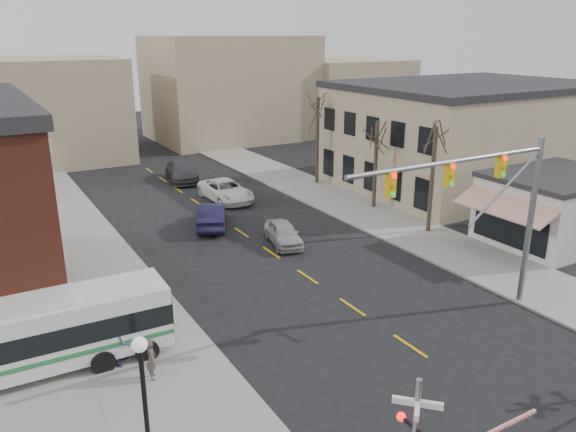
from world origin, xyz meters
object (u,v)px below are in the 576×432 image
object	(u,v)px
traffic_signal_mast	(491,195)
car_b	(212,215)
street_lamp	(143,377)
pedestrian_far	(123,341)
car_d	(181,172)
car_c	(226,190)
car_a	(284,233)
pedestrian_near	(152,359)
transit_bus	(15,339)

from	to	relation	value
traffic_signal_mast	car_b	xyz separation A→B (m)	(-5.57, 17.66, -4.96)
street_lamp	traffic_signal_mast	bearing A→B (deg)	6.80
pedestrian_far	traffic_signal_mast	bearing A→B (deg)	-68.31
car_d	traffic_signal_mast	bearing A→B (deg)	-73.71
car_c	car_d	bearing A→B (deg)	94.92
street_lamp	car_b	size ratio (longest dim) A/B	0.88
traffic_signal_mast	pedestrian_far	world-z (taller)	traffic_signal_mast
car_a	pedestrian_near	size ratio (longest dim) A/B	2.55
street_lamp	car_b	bearing A→B (deg)	62.47
pedestrian_far	transit_bus	bearing A→B (deg)	111.29
transit_bus	street_lamp	world-z (taller)	street_lamp
transit_bus	car_c	xyz separation A→B (m)	(16.34, 17.60, -0.85)
car_b	car_a	bearing A→B (deg)	140.56
traffic_signal_mast	transit_bus	bearing A→B (deg)	164.15
transit_bus	car_d	bearing A→B (deg)	58.33
street_lamp	pedestrian_near	xyz separation A→B (m)	(1.46, 4.46, -2.34)
street_lamp	car_c	size ratio (longest dim) A/B	0.77
street_lamp	pedestrian_near	bearing A→B (deg)	71.91
street_lamp	car_c	world-z (taller)	street_lamp
car_d	car_b	bearing A→B (deg)	-90.68
car_b	pedestrian_far	xyz separation A→B (m)	(-9.35, -13.45, 0.20)
car_c	street_lamp	bearing A→B (deg)	-120.24
traffic_signal_mast	pedestrian_near	xyz separation A→B (m)	(-14.30, 2.59, -4.86)
transit_bus	car_c	bearing A→B (deg)	47.13
car_a	car_d	xyz separation A→B (m)	(-0.00, 17.91, 0.12)
street_lamp	pedestrian_far	bearing A→B (deg)	82.19
street_lamp	pedestrian_far	distance (m)	6.54
car_b	car_d	bearing A→B (deg)	-76.64
transit_bus	street_lamp	xyz separation A→B (m)	(2.78, -7.14, 1.61)
traffic_signal_mast	pedestrian_near	bearing A→B (deg)	169.75
traffic_signal_mast	car_d	world-z (taller)	traffic_signal_mast
transit_bus	car_b	world-z (taller)	transit_bus
pedestrian_near	traffic_signal_mast	bearing A→B (deg)	-88.18
street_lamp	car_c	distance (m)	28.32
car_a	pedestrian_far	size ratio (longest dim) A/B	2.25
transit_bus	car_c	distance (m)	24.03
transit_bus	car_a	distance (m)	17.11
transit_bus	car_a	world-z (taller)	transit_bus
traffic_signal_mast	pedestrian_near	distance (m)	15.32
car_a	car_d	size ratio (longest dim) A/B	0.72
transit_bus	pedestrian_far	world-z (taller)	transit_bus
car_c	car_a	bearing A→B (deg)	-96.15
car_a	pedestrian_far	xyz separation A→B (m)	(-11.88, -8.25, 0.33)
car_c	pedestrian_near	size ratio (longest dim) A/B	3.58
car_a	pedestrian_far	world-z (taller)	pedestrian_far
car_a	street_lamp	bearing A→B (deg)	-118.19
transit_bus	car_c	world-z (taller)	transit_bus
car_a	pedestrian_near	world-z (taller)	pedestrian_near
traffic_signal_mast	car_c	xyz separation A→B (m)	(-2.20, 22.86, -4.98)
transit_bus	car_b	size ratio (longest dim) A/B	2.27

